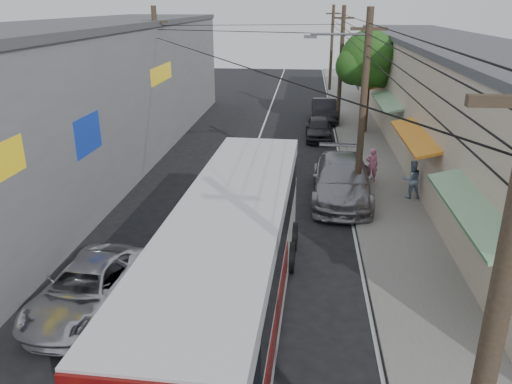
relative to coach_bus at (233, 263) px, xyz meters
The scene contains 12 objects.
sidewalk 16.85m from the coach_bus, 71.57° to the left, with size 3.00×80.00×0.12m, color slate.
building_right 20.44m from the coach_bus, 61.33° to the left, with size 7.09×40.00×6.25m.
building_left 17.04m from the coach_bus, 124.93° to the left, with size 7.20×36.00×7.25m.
utility_poles 16.49m from the coach_bus, 83.24° to the left, with size 11.80×45.28×8.00m.
street_tree 22.81m from the coach_bus, 75.50° to the left, with size 4.40×4.00×6.60m.
coach_bus is the anchor object (origin of this frame).
jeepney 4.36m from the coach_bus, behind, with size 2.18×4.73×1.32m, color silver.
parked_suv 10.20m from the coach_bus, 70.45° to the left, with size 2.51×6.19×1.80m, color gray.
parked_car_mid 20.15m from the coach_bus, 82.58° to the left, with size 1.64×4.07×1.39m, color #26262B.
parked_car_far 25.42m from the coach_bus, 83.00° to the left, with size 1.67×4.78×1.57m, color black.
pedestrian_near 12.79m from the coach_bus, 67.24° to the left, with size 0.59×0.39×1.62m, color #D16F9B.
pedestrian_far 11.66m from the coach_bus, 56.63° to the left, with size 0.82×0.64×1.69m, color #85A2C2.
Camera 1 is at (2.91, -7.13, 8.10)m, focal length 35.00 mm.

